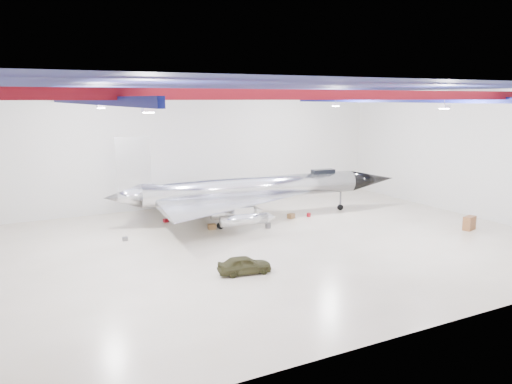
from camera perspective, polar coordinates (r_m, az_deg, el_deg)
floor at (r=35.81m, az=1.43°, el=-5.94°), size 40.00×40.00×0.00m
wall_back at (r=48.22m, az=-7.23°, el=4.95°), size 40.00×0.00×40.00m
wall_right at (r=47.60m, az=23.09°, el=4.11°), size 0.00×30.00×30.00m
ceiling at (r=34.33m, az=1.51°, el=11.95°), size 40.00×40.00×0.00m
ceiling_structure at (r=34.32m, az=1.51°, el=10.82°), size 39.50×29.50×1.08m
jet_aircraft at (r=42.76m, az=-0.30°, el=0.11°), size 26.87×16.81×7.33m
jeep at (r=29.79m, az=-1.32°, el=-8.32°), size 3.35×1.81×1.08m
desk at (r=42.83m, az=23.20°, el=-3.29°), size 1.31×0.91×1.09m
toolbox_red at (r=42.60m, az=-10.25°, el=-3.21°), size 0.48×0.42×0.28m
engine_drum at (r=39.98m, az=1.38°, el=-3.86°), size 0.55×0.55×0.41m
parts_bin at (r=43.30m, az=4.03°, el=-2.75°), size 0.71×0.65×0.41m
crate_small at (r=37.76m, az=-14.73°, el=-5.20°), size 0.41×0.33×0.27m
tool_chest at (r=44.03m, az=6.04°, el=-2.61°), size 0.48×0.48×0.33m
oil_barrel at (r=39.79m, az=-5.06°, el=-3.96°), size 0.66×0.56×0.42m
spares_box at (r=43.10m, az=-0.12°, el=-2.79°), size 0.53×0.53×0.40m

